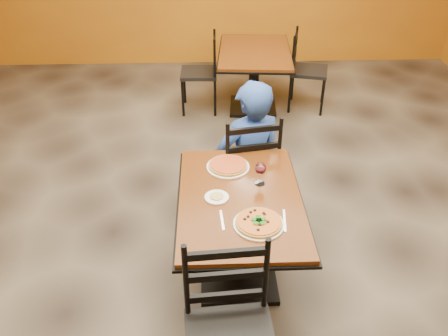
{
  "coord_description": "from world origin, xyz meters",
  "views": [
    {
      "loc": [
        -0.2,
        -2.9,
        2.57
      ],
      "look_at": [
        -0.1,
        -0.3,
        0.85
      ],
      "focal_mm": 36.82,
      "sensor_mm": 36.0,
      "label": 1
    }
  ],
  "objects_px": {
    "chair_main_far": "(246,163)",
    "plate_main": "(259,224)",
    "plate_far": "(228,167)",
    "wine_glass": "(260,173)",
    "table_main": "(240,220)",
    "diner": "(250,147)",
    "pizza_far": "(228,165)",
    "side_plate": "(217,197)",
    "pizza_main": "(259,222)",
    "chair_second_right": "(309,71)",
    "chair_second_left": "(199,73)",
    "table_second": "(254,66)"
  },
  "relations": [
    {
      "from": "table_second",
      "to": "chair_second_left",
      "type": "relative_size",
      "value": 1.4
    },
    {
      "from": "side_plate",
      "to": "chair_second_left",
      "type": "bearing_deg",
      "value": 92.96
    },
    {
      "from": "table_main",
      "to": "wine_glass",
      "type": "height_order",
      "value": "wine_glass"
    },
    {
      "from": "table_main",
      "to": "side_plate",
      "type": "xyz_separation_m",
      "value": [
        -0.15,
        -0.0,
        0.2
      ]
    },
    {
      "from": "pizza_main",
      "to": "plate_far",
      "type": "xyz_separation_m",
      "value": [
        -0.16,
        0.64,
        -0.02
      ]
    },
    {
      "from": "chair_main_far",
      "to": "diner",
      "type": "height_order",
      "value": "diner"
    },
    {
      "from": "pizza_main",
      "to": "diner",
      "type": "bearing_deg",
      "value": 87.4
    },
    {
      "from": "diner",
      "to": "plate_main",
      "type": "bearing_deg",
      "value": 68.29
    },
    {
      "from": "wine_glass",
      "to": "chair_second_right",
      "type": "bearing_deg",
      "value": 71.73
    },
    {
      "from": "plate_main",
      "to": "plate_far",
      "type": "xyz_separation_m",
      "value": [
        -0.16,
        0.64,
        0.0
      ]
    },
    {
      "from": "plate_far",
      "to": "wine_glass",
      "type": "bearing_deg",
      "value": -45.22
    },
    {
      "from": "table_second",
      "to": "diner",
      "type": "relative_size",
      "value": 1.12
    },
    {
      "from": "table_main",
      "to": "wine_glass",
      "type": "relative_size",
      "value": 6.83
    },
    {
      "from": "table_main",
      "to": "pizza_far",
      "type": "bearing_deg",
      "value": 100.07
    },
    {
      "from": "chair_second_left",
      "to": "plate_far",
      "type": "bearing_deg",
      "value": 6.65
    },
    {
      "from": "plate_far",
      "to": "chair_second_left",
      "type": "bearing_deg",
      "value": 95.45
    },
    {
      "from": "table_main",
      "to": "side_plate",
      "type": "relative_size",
      "value": 7.69
    },
    {
      "from": "diner",
      "to": "pizza_far",
      "type": "xyz_separation_m",
      "value": [
        -0.21,
        -0.55,
        0.18
      ]
    },
    {
      "from": "diner",
      "to": "pizza_far",
      "type": "bearing_deg",
      "value": 50.0
    },
    {
      "from": "chair_second_left",
      "to": "pizza_far",
      "type": "xyz_separation_m",
      "value": [
        0.24,
        -2.5,
        0.3
      ]
    },
    {
      "from": "pizza_main",
      "to": "pizza_far",
      "type": "xyz_separation_m",
      "value": [
        -0.16,
        0.64,
        0.0
      ]
    },
    {
      "from": "chair_second_right",
      "to": "plate_far",
      "type": "bearing_deg",
      "value": 170.46
    },
    {
      "from": "plate_far",
      "to": "side_plate",
      "type": "relative_size",
      "value": 1.94
    },
    {
      "from": "table_main",
      "to": "plate_main",
      "type": "bearing_deg",
      "value": -71.74
    },
    {
      "from": "chair_main_far",
      "to": "chair_second_right",
      "type": "xyz_separation_m",
      "value": [
        0.93,
        2.07,
        -0.02
      ]
    },
    {
      "from": "chair_second_right",
      "to": "plate_far",
      "type": "relative_size",
      "value": 3.09
    },
    {
      "from": "plate_far",
      "to": "pizza_main",
      "type": "bearing_deg",
      "value": -76.25
    },
    {
      "from": "plate_main",
      "to": "plate_far",
      "type": "distance_m",
      "value": 0.66
    },
    {
      "from": "table_second",
      "to": "chair_second_right",
      "type": "relative_size",
      "value": 1.39
    },
    {
      "from": "diner",
      "to": "plate_main",
      "type": "relative_size",
      "value": 3.82
    },
    {
      "from": "wine_glass",
      "to": "pizza_far",
      "type": "bearing_deg",
      "value": 134.78
    },
    {
      "from": "table_main",
      "to": "chair_second_left",
      "type": "relative_size",
      "value": 1.3
    },
    {
      "from": "chair_second_right",
      "to": "pizza_main",
      "type": "height_order",
      "value": "chair_second_right"
    },
    {
      "from": "chair_second_right",
      "to": "wine_glass",
      "type": "distance_m",
      "value": 2.87
    },
    {
      "from": "pizza_far",
      "to": "wine_glass",
      "type": "xyz_separation_m",
      "value": [
        0.21,
        -0.21,
        0.07
      ]
    },
    {
      "from": "table_main",
      "to": "plate_far",
      "type": "xyz_separation_m",
      "value": [
        -0.06,
        0.36,
        0.2
      ]
    },
    {
      "from": "plate_main",
      "to": "table_main",
      "type": "bearing_deg",
      "value": 108.26
    },
    {
      "from": "chair_main_far",
      "to": "chair_second_right",
      "type": "bearing_deg",
      "value": -124.35
    },
    {
      "from": "table_main",
      "to": "chair_second_right",
      "type": "relative_size",
      "value": 1.28
    },
    {
      "from": "diner",
      "to": "plate_main",
      "type": "height_order",
      "value": "diner"
    },
    {
      "from": "plate_main",
      "to": "wine_glass",
      "type": "relative_size",
      "value": 1.72
    },
    {
      "from": "table_main",
      "to": "chair_second_right",
      "type": "xyz_separation_m",
      "value": [
        1.04,
        2.86,
        -0.08
      ]
    },
    {
      "from": "plate_main",
      "to": "pizza_main",
      "type": "relative_size",
      "value": 1.09
    },
    {
      "from": "pizza_far",
      "to": "chair_second_left",
      "type": "bearing_deg",
      "value": 95.45
    },
    {
      "from": "chair_second_right",
      "to": "wine_glass",
      "type": "height_order",
      "value": "chair_second_right"
    },
    {
      "from": "side_plate",
      "to": "table_main",
      "type": "bearing_deg",
      "value": 0.83
    },
    {
      "from": "chair_second_left",
      "to": "pizza_main",
      "type": "relative_size",
      "value": 3.34
    },
    {
      "from": "chair_main_far",
      "to": "plate_main",
      "type": "distance_m",
      "value": 1.1
    },
    {
      "from": "chair_second_left",
      "to": "pizza_main",
      "type": "xyz_separation_m",
      "value": [
        0.4,
        -3.14,
        0.3
      ]
    },
    {
      "from": "chair_second_right",
      "to": "pizza_main",
      "type": "bearing_deg",
      "value": 177.5
    }
  ]
}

